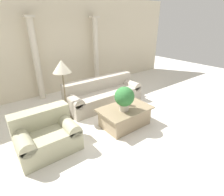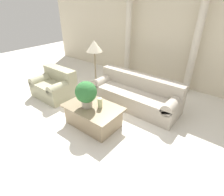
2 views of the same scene
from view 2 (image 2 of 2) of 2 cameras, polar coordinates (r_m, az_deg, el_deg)
name	(u,v)px [view 2 (image 2 of 2)]	position (r m, az deg, el deg)	size (l,w,h in m)	color
ground_plane	(102,116)	(4.30, -3.32, -5.93)	(16.00, 16.00, 0.00)	silver
wall_back	(161,32)	(6.01, 15.73, 19.95)	(10.00, 0.06, 3.20)	beige
sofa_long	(135,94)	(4.62, 7.59, 1.27)	(2.35, 0.84, 0.80)	#ADA393
loveseat	(55,85)	(5.30, -18.18, 3.96)	(1.14, 0.84, 0.80)	#A8A684
coffee_table	(93,115)	(3.92, -6.11, -5.66)	(1.25, 0.81, 0.47)	#998466
potted_plant	(86,93)	(3.65, -8.45, 1.64)	(0.46, 0.46, 0.58)	#B2A893
pillar_candle	(100,103)	(3.70, -3.95, -1.59)	(0.10, 0.10, 0.22)	beige
floor_lamp	(94,49)	(4.88, -5.78, 15.76)	(0.44, 0.44, 1.56)	brown
column_left	(128,40)	(6.29, 5.25, 18.40)	(0.28, 0.28, 2.54)	beige
column_right	(194,50)	(5.43, 25.28, 14.07)	(0.28, 0.28, 2.54)	beige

